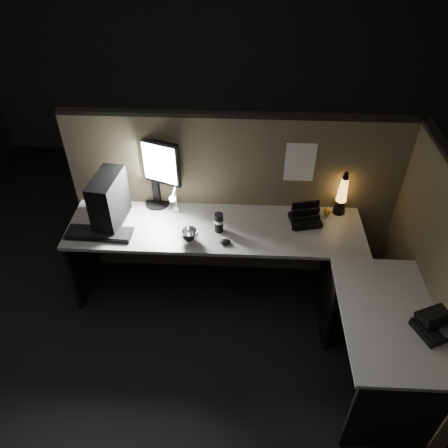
{
  "coord_description": "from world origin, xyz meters",
  "views": [
    {
      "loc": [
        0.05,
        -1.99,
        2.91
      ],
      "look_at": [
        -0.07,
        0.35,
        0.97
      ],
      "focal_mm": 35.0,
      "sensor_mm": 36.0,
      "label": 1
    }
  ],
  "objects_px": {
    "desk_phone": "(435,323)",
    "monitor": "(154,166)",
    "keyboard": "(99,234)",
    "lava_lamp": "(342,196)",
    "pc_tower": "(109,200)"
  },
  "relations": [
    {
      "from": "monitor",
      "to": "lava_lamp",
      "type": "relative_size",
      "value": 1.54
    },
    {
      "from": "keyboard",
      "to": "lava_lamp",
      "type": "relative_size",
      "value": 1.32
    },
    {
      "from": "lava_lamp",
      "to": "desk_phone",
      "type": "distance_m",
      "value": 1.2
    },
    {
      "from": "desk_phone",
      "to": "monitor",
      "type": "bearing_deg",
      "value": 124.28
    },
    {
      "from": "monitor",
      "to": "lava_lamp",
      "type": "height_order",
      "value": "monitor"
    },
    {
      "from": "keyboard",
      "to": "desk_phone",
      "type": "distance_m",
      "value": 2.39
    },
    {
      "from": "monitor",
      "to": "keyboard",
      "type": "bearing_deg",
      "value": -110.99
    },
    {
      "from": "pc_tower",
      "to": "monitor",
      "type": "distance_m",
      "value": 0.43
    },
    {
      "from": "lava_lamp",
      "to": "desk_phone",
      "type": "xyz_separation_m",
      "value": [
        0.4,
        -1.13,
        -0.11
      ]
    },
    {
      "from": "desk_phone",
      "to": "pc_tower",
      "type": "bearing_deg",
      "value": 133.48
    },
    {
      "from": "lava_lamp",
      "to": "desk_phone",
      "type": "relative_size",
      "value": 1.32
    },
    {
      "from": "pc_tower",
      "to": "lava_lamp",
      "type": "xyz_separation_m",
      "value": [
        1.8,
        0.2,
        -0.05
      ]
    },
    {
      "from": "pc_tower",
      "to": "desk_phone",
      "type": "distance_m",
      "value": 2.39
    },
    {
      "from": "keyboard",
      "to": "lava_lamp",
      "type": "height_order",
      "value": "lava_lamp"
    },
    {
      "from": "pc_tower",
      "to": "keyboard",
      "type": "height_order",
      "value": "pc_tower"
    }
  ]
}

